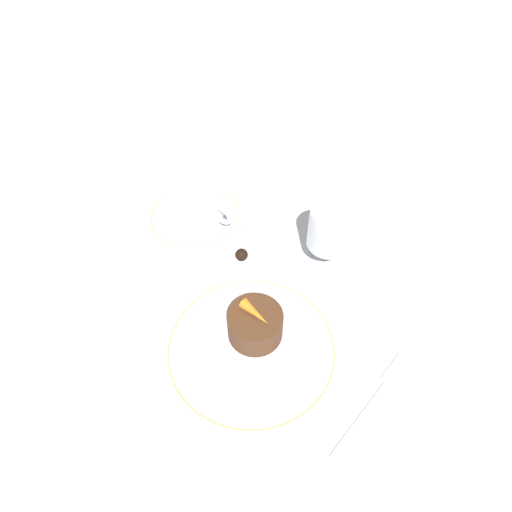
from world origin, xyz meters
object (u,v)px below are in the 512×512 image
object	(u,v)px
coffee_cup	(195,201)
fork	(381,393)
dinner_plate	(251,350)
wine_glass	(330,230)
dessert_cake	(255,325)

from	to	relation	value
coffee_cup	fork	world-z (taller)	coffee_cup
dinner_plate	wine_glass	distance (m)	0.20
wine_glass	dessert_cake	xyz separation A→B (m)	(-0.01, -0.17, -0.03)
wine_glass	dessert_cake	distance (m)	0.18
coffee_cup	dessert_cake	xyz separation A→B (m)	(0.21, -0.13, -0.01)
coffee_cup	dessert_cake	world-z (taller)	coffee_cup
dinner_plate	dessert_cake	distance (m)	0.04
coffee_cup	dessert_cake	bearing A→B (deg)	-31.24
wine_glass	fork	distance (m)	0.23
fork	coffee_cup	bearing A→B (deg)	165.62
dinner_plate	wine_glass	bearing A→B (deg)	90.42
fork	dessert_cake	xyz separation A→B (m)	(-0.18, -0.03, 0.03)
dinner_plate	fork	bearing A→B (deg)	16.38
coffee_cup	wine_glass	bearing A→B (deg)	12.60
fork	dessert_cake	bearing A→B (deg)	-171.09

